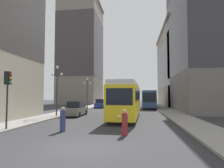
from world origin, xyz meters
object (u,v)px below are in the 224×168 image
parked_car_left_near (100,104)px  lamp_post_left_far (87,88)px  traffic_light_near_left (8,85)px  transit_bus (149,98)px  parked_car_left_mid (76,109)px  streetcar (127,99)px  pedestrian_crossing_far (125,123)px  lamp_post_left_near (57,83)px  pedestrian_crossing_near (63,120)px

parked_car_left_near → lamp_post_left_far: size_ratio=0.83×
lamp_post_left_far → traffic_light_near_left: bearing=-89.5°
transit_bus → traffic_light_near_left: (-11.60, -27.51, 1.38)m
parked_car_left_mid → lamp_post_left_far: 13.21m
streetcar → traffic_light_near_left: bearing=-129.2°
pedestrian_crossing_far → streetcar: bearing=-37.0°
parked_car_left_near → transit_bus: bearing=0.4°
transit_bus → lamp_post_left_near: lamp_post_left_near is taller
pedestrian_crossing_near → traffic_light_near_left: 4.79m
streetcar → parked_car_left_mid: streetcar is taller
parked_car_left_near → lamp_post_left_far: 5.03m
streetcar → lamp_post_left_near: bearing=-178.8°
pedestrian_crossing_near → lamp_post_left_near: (-4.28, 8.97, 3.21)m
transit_bus → lamp_post_left_far: size_ratio=1.99×
streetcar → lamp_post_left_far: bearing=122.2°
streetcar → parked_car_left_near: 19.19m
streetcar → parked_car_left_mid: (-6.41, 1.83, -1.26)m
streetcar → lamp_post_left_far: lamp_post_left_far is taller
parked_car_left_mid → pedestrian_crossing_near: 10.88m
parked_car_left_mid → traffic_light_near_left: (-1.68, -10.94, 2.48)m
traffic_light_near_left → parked_car_left_mid: bearing=81.3°
parked_car_left_mid → pedestrian_crossing_near: (2.38, -10.62, -0.04)m
streetcar → parked_car_left_mid: 6.78m
streetcar → parked_car_left_near: size_ratio=2.66×
transit_bus → pedestrian_crossing_near: size_ratio=6.61×
streetcar → transit_bus: streetcar is taller
parked_car_left_near → streetcar: bearing=-72.1°
streetcar → pedestrian_crossing_near: bearing=-112.2°
streetcar → pedestrian_crossing_near: 9.76m
parked_car_left_near → traffic_light_near_left: traffic_light_near_left is taller
transit_bus → lamp_post_left_far: (-11.81, -3.87, 1.95)m
parked_car_left_near → pedestrian_crossing_far: bearing=-77.8°
pedestrian_crossing_far → traffic_light_near_left: 8.88m
parked_car_left_mid → lamp_post_left_near: (-1.90, -1.65, 3.17)m
pedestrian_crossing_near → pedestrian_crossing_far: size_ratio=1.05×
parked_car_left_near → lamp_post_left_far: lamp_post_left_far is taller
pedestrian_crossing_far → traffic_light_near_left: size_ratio=0.40×
pedestrian_crossing_near → pedestrian_crossing_far: (4.43, -0.80, -0.04)m
transit_bus → parked_car_left_near: 9.98m
parked_car_left_near → lamp_post_left_near: bearing=-97.7°
pedestrian_crossing_far → traffic_light_near_left: bearing=47.4°
traffic_light_near_left → lamp_post_left_near: bearing=91.3°
parked_car_left_mid → lamp_post_left_far: lamp_post_left_far is taller
pedestrian_crossing_near → lamp_post_left_near: lamp_post_left_near is taller
pedestrian_crossing_near → pedestrian_crossing_far: bearing=139.7°
pedestrian_crossing_near → lamp_post_left_near: 10.45m
pedestrian_crossing_far → lamp_post_left_near: lamp_post_left_near is taller
transit_bus → parked_car_left_near: (-9.92, -0.36, -1.10)m
transit_bus → lamp_post_left_far: 12.58m
pedestrian_crossing_near → lamp_post_left_far: bearing=-109.6°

